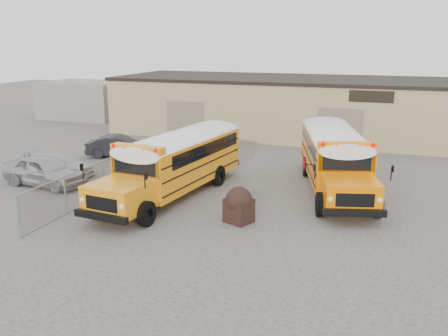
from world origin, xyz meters
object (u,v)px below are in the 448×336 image
(school_bus_right, at_px, (320,132))
(tarp_bundle, at_px, (239,204))
(car_white, at_px, (57,165))
(car_dark, at_px, (120,146))
(school_bus_left, at_px, (231,137))
(car_silver, at_px, (45,171))

(school_bus_right, bearing_deg, tarp_bundle, -96.24)
(car_white, bearing_deg, car_dark, -12.05)
(school_bus_left, relative_size, car_silver, 2.30)
(school_bus_left, xyz_separation_m, car_white, (-8.82, -5.67, -1.20))
(car_silver, distance_m, car_white, 2.05)
(school_bus_left, xyz_separation_m, school_bus_right, (4.95, 3.58, -0.00))
(car_silver, bearing_deg, tarp_bundle, -92.32)
(school_bus_left, bearing_deg, car_silver, -136.92)
(tarp_bundle, bearing_deg, school_bus_right, 83.76)
(school_bus_left, height_order, car_silver, school_bus_left)
(car_silver, bearing_deg, car_dark, 4.74)
(tarp_bundle, distance_m, car_silver, 11.79)
(car_dark, bearing_deg, school_bus_left, -107.01)
(school_bus_right, xyz_separation_m, car_dark, (-12.82, -3.82, -1.12))
(school_bus_left, distance_m, tarp_bundle, 10.12)
(school_bus_right, relative_size, tarp_bundle, 7.04)
(school_bus_left, relative_size, car_dark, 2.53)
(tarp_bundle, distance_m, car_white, 12.91)
(car_silver, xyz_separation_m, car_dark, (0.25, 7.35, -0.10))
(school_bus_right, distance_m, car_silver, 17.23)
(school_bus_right, relative_size, car_white, 2.53)
(car_silver, height_order, car_dark, car_silver)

